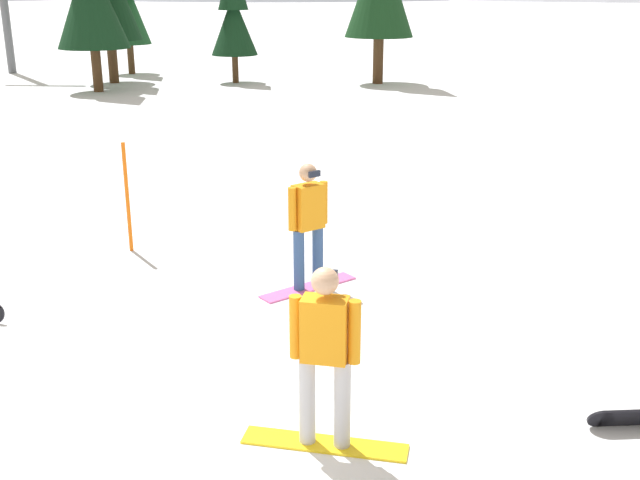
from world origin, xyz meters
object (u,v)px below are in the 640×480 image
object	(u,v)px
snowboarder_midground	(308,224)
trail_marker_pole	(127,198)
snowboarder_foreground	(325,355)
pine_tree_slender	(233,13)

from	to	relation	value
snowboarder_midground	trail_marker_pole	bearing A→B (deg)	154.13
snowboarder_foreground	snowboarder_midground	size ratio (longest dim) A/B	0.99
trail_marker_pole	pine_tree_slender	distance (m)	21.00
snowboarder_foreground	trail_marker_pole	xyz separation A→B (m)	(-3.30, 5.17, -0.06)
snowboarder_midground	pine_tree_slender	xyz separation A→B (m)	(-4.62, 22.24, 1.84)
trail_marker_pole	pine_tree_slender	size ratio (longest dim) A/B	0.34
snowboarder_midground	pine_tree_slender	distance (m)	22.79
snowboarder_foreground	pine_tree_slender	distance (m)	26.56
snowboarder_foreground	snowboarder_midground	bearing A→B (deg)	96.32
snowboarder_foreground	pine_tree_slender	bearing A→B (deg)	100.95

